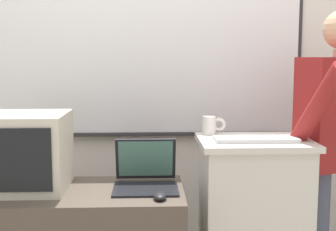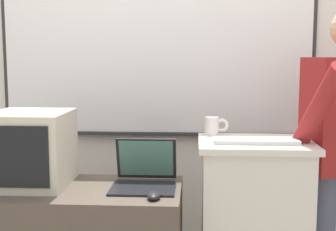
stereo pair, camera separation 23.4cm
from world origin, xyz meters
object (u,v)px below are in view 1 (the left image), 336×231
(crt_monitor, at_px, (28,151))
(coffee_mug, at_px, (210,125))
(lectern_podium, at_px, (252,231))
(computer_mouse_by_laptop, at_px, (160,196))
(laptop, at_px, (146,172))
(wireless_keyboard, at_px, (256,139))

(crt_monitor, relative_size, coffee_mug, 3.13)
(lectern_podium, bearing_deg, crt_monitor, -178.07)
(crt_monitor, bearing_deg, computer_mouse_by_laptop, -17.88)
(lectern_podium, distance_m, coffee_mug, 0.59)
(computer_mouse_by_laptop, bearing_deg, laptop, 105.55)
(crt_monitor, bearing_deg, lectern_podium, 1.93)
(computer_mouse_by_laptop, xyz_separation_m, coffee_mug, (0.28, 0.40, 0.26))
(lectern_podium, bearing_deg, laptop, -179.34)
(wireless_keyboard, xyz_separation_m, crt_monitor, (-1.10, 0.02, -0.05))
(lectern_podium, relative_size, laptop, 2.99)
(crt_monitor, xyz_separation_m, coffee_mug, (0.91, 0.19, 0.09))
(lectern_podium, xyz_separation_m, computer_mouse_by_laptop, (-0.48, -0.24, 0.27))
(coffee_mug, bearing_deg, wireless_keyboard, -47.29)
(coffee_mug, bearing_deg, laptop, -154.58)
(wireless_keyboard, relative_size, coffee_mug, 3.16)
(crt_monitor, bearing_deg, wireless_keyboard, -0.96)
(lectern_podium, relative_size, computer_mouse_by_laptop, 9.59)
(lectern_podium, height_order, crt_monitor, crt_monitor)
(lectern_podium, distance_m, wireless_keyboard, 0.49)
(laptop, relative_size, coffee_mug, 2.51)
(laptop, bearing_deg, crt_monitor, -176.84)
(coffee_mug, bearing_deg, crt_monitor, -167.95)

